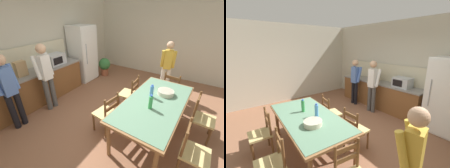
{
  "view_description": "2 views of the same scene",
  "coord_description": "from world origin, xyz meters",
  "views": [
    {
      "loc": [
        -2.4,
        -1.41,
        2.36
      ],
      "look_at": [
        -0.06,
        0.1,
        0.93
      ],
      "focal_mm": 24.0,
      "sensor_mm": 36.0,
      "label": 1
    },
    {
      "loc": [
        2.51,
        -1.97,
        2.13
      ],
      "look_at": [
        -0.2,
        0.08,
        1.24
      ],
      "focal_mm": 24.0,
      "sensor_mm": 36.0,
      "label": 2
    }
  ],
  "objects": [
    {
      "name": "ground_plane",
      "position": [
        0.0,
        0.0,
        0.0
      ],
      "size": [
        8.32,
        8.32,
        0.0
      ],
      "primitive_type": "plane",
      "color": "brown"
    },
    {
      "name": "wall_back",
      "position": [
        0.0,
        2.66,
        1.45
      ],
      "size": [
        6.52,
        0.12,
        2.9
      ],
      "primitive_type": "cube",
      "color": "beige",
      "rests_on": "ground"
    },
    {
      "name": "wall_right",
      "position": [
        3.26,
        0.0,
        1.45
      ],
      "size": [
        0.12,
        5.2,
        2.9
      ],
      "primitive_type": "cube",
      "color": "beige",
      "rests_on": "ground"
    },
    {
      "name": "kitchen_counter",
      "position": [
        -0.65,
        2.23,
        0.45
      ],
      "size": [
        3.05,
        0.66,
        0.89
      ],
      "color": "brown",
      "rests_on": "ground"
    },
    {
      "name": "counter_splashback",
      "position": [
        -0.65,
        2.54,
        1.19
      ],
      "size": [
        3.01,
        0.03,
        0.6
      ],
      "primitive_type": "cube",
      "color": "beige",
      "rests_on": "kitchen_counter"
    },
    {
      "name": "refrigerator",
      "position": [
        1.35,
        2.19,
        0.93
      ],
      "size": [
        0.74,
        0.73,
        1.87
      ],
      "color": "white",
      "rests_on": "ground"
    },
    {
      "name": "microwave",
      "position": [
        0.2,
        2.21,
        1.04
      ],
      "size": [
        0.5,
        0.39,
        0.3
      ],
      "color": "#B2B7BC",
      "rests_on": "kitchen_counter"
    },
    {
      "name": "paper_bag",
      "position": [
        -0.79,
        2.2,
        1.07
      ],
      "size": [
        0.24,
        0.16,
        0.36
      ],
      "primitive_type": "cube",
      "color": "tan",
      "rests_on": "kitchen_counter"
    },
    {
      "name": "dining_table",
      "position": [
        0.03,
        -0.82,
        0.71
      ],
      "size": [
        2.13,
        1.1,
        0.78
      ],
      "rotation": [
        0.0,
        0.0,
        -0.04
      ],
      "color": "brown",
      "rests_on": "ground"
    },
    {
      "name": "bottle_near_centre",
      "position": [
        -0.23,
        -0.8,
        0.91
      ],
      "size": [
        0.07,
        0.07,
        0.27
      ],
      "color": "green",
      "rests_on": "dining_table"
    },
    {
      "name": "bottle_off_centre",
      "position": [
        0.14,
        -0.69,
        0.91
      ],
      "size": [
        0.07,
        0.07,
        0.27
      ],
      "color": "#4C8ED6",
      "rests_on": "dining_table"
    },
    {
      "name": "serving_bowl",
      "position": [
        0.39,
        -0.91,
        0.83
      ],
      "size": [
        0.32,
        0.32,
        0.09
      ],
      "color": "beige",
      "rests_on": "dining_table"
    },
    {
      "name": "chair_head_end",
      "position": [
        1.37,
        -0.87,
        0.44
      ],
      "size": [
        0.45,
        0.47,
        0.91
      ],
      "rotation": [
        0.0,
        0.0,
        1.43
      ],
      "color": "brown",
      "rests_on": "ground"
    },
    {
      "name": "chair_side_far_left",
      "position": [
        -0.41,
        0.0,
        0.44
      ],
      "size": [
        0.47,
        0.45,
        0.91
      ],
      "rotation": [
        0.0,
        0.0,
        3.0
      ],
      "color": "brown",
      "rests_on": "ground"
    },
    {
      "name": "chair_side_near_left",
      "position": [
        -0.47,
        -1.59,
        0.44
      ],
      "size": [
        0.43,
        0.41,
        0.91
      ],
      "rotation": [
        0.0,
        0.0,
        -0.02
      ],
      "color": "brown",
      "rests_on": "ground"
    },
    {
      "name": "chair_side_near_right",
      "position": [
        0.47,
        -1.63,
        0.44
      ],
      "size": [
        0.44,
        0.42,
        0.91
      ],
      "rotation": [
        0.0,
        0.0,
        -0.06
      ],
      "color": "brown",
      "rests_on": "ground"
    },
    {
      "name": "chair_side_far_right",
      "position": [
        0.54,
        -0.04,
        0.44
      ],
      "size": [
        0.44,
        0.42,
        0.91
      ],
      "rotation": [
        0.0,
        0.0,
        3.18
      ],
      "color": "brown",
      "rests_on": "ground"
    },
    {
      "name": "person_at_sink",
      "position": [
        -1.33,
        1.71,
        0.92
      ],
      "size": [
        0.41,
        0.28,
        1.63
      ],
      "rotation": [
        0.0,
        0.0,
        1.57
      ],
      "color": "black",
      "rests_on": "ground"
    },
    {
      "name": "person_at_counter",
      "position": [
        -0.5,
        1.69,
        0.94
      ],
      "size": [
        0.42,
        0.29,
        1.67
      ],
      "rotation": [
        0.0,
        0.0,
        1.57
      ],
      "color": "#4C4C4C",
      "rests_on": "ground"
    },
    {
      "name": "person_by_table",
      "position": [
        1.92,
        -0.54,
        0.87
      ],
      "size": [
        0.31,
        0.43,
        1.55
      ],
      "rotation": [
        0.0,
        0.0,
        3.36
      ],
      "color": "silver",
      "rests_on": "ground"
    },
    {
      "name": "potted_plant",
      "position": [
        2.0,
        1.76,
        0.39
      ],
      "size": [
        0.44,
        0.44,
        0.67
      ],
      "color": "brown",
      "rests_on": "ground"
    }
  ]
}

